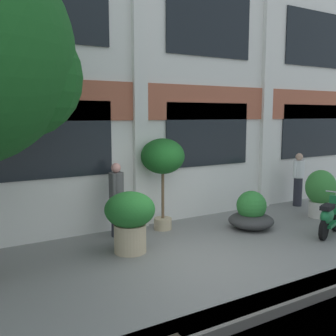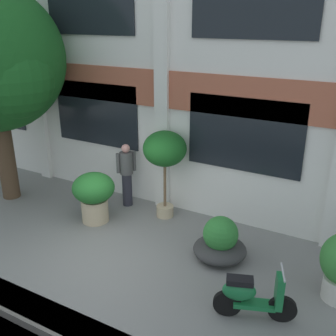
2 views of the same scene
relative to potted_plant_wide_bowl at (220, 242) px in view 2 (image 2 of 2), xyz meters
The scene contains 7 objects.
ground_plane 2.51m from the potted_plant_wide_bowl, 155.14° to the right, with size 80.00×80.00×0.00m, color slate.
apartment_facade 4.87m from the potted_plant_wide_bowl, 140.92° to the left, with size 17.13×0.64×8.60m.
potted_plant_wide_bowl is the anchor object (origin of this frame).
potted_plant_terracotta_small 2.56m from the potted_plant_wide_bowl, 151.15° to the left, with size 1.05×1.05×2.23m.
potted_plant_ribbed_drum 3.32m from the potted_plant_wide_bowl, behind, with size 1.02×1.02×1.25m.
scooter_near_curb 1.79m from the potted_plant_wide_bowl, 51.71° to the right, with size 1.33×0.69×0.98m.
resident_by_doorway 3.34m from the potted_plant_wide_bowl, 160.16° to the left, with size 0.36×0.44×1.71m.
Camera 2 is at (4.71, -5.64, 4.77)m, focal length 42.00 mm.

